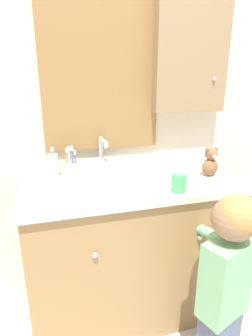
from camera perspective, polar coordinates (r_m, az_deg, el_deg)
The scene contains 8 objects.
wall_back at distance 1.60m, azimuth -0.34°, elevation 15.40°, with size 3.20×0.18×2.50m.
vanity_counter at distance 1.60m, azimuth 1.82°, elevation -17.25°, with size 1.18×0.52×0.84m.
sink_basin at distance 1.38m, azimuth -3.86°, elevation -1.26°, with size 0.34×0.39×0.22m.
toothbrush_holder at distance 1.47m, azimuth -11.75°, elevation -0.49°, with size 0.08×0.08×0.19m.
soap_dispenser at distance 1.51m, azimuth -15.48°, elevation 0.51°, with size 0.05×0.05×0.18m.
child_figure at distance 1.30m, azimuth 21.01°, elevation -20.63°, with size 0.26×0.47×0.93m.
teddy_bear at distance 1.57m, azimuth 17.90°, elevation 1.18°, with size 0.09×0.08×0.17m.
drinking_cup at distance 1.30m, azimuth 11.44°, elevation -3.22°, with size 0.07×0.07×0.09m, color #4CC670.
Camera 1 is at (-0.41, -0.92, 1.32)m, focal length 28.00 mm.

